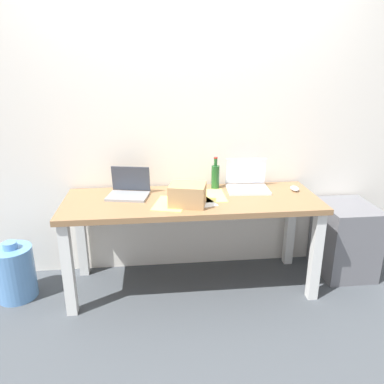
% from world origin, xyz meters
% --- Properties ---
extents(ground_plane, '(8.00, 8.00, 0.00)m').
position_xyz_m(ground_plane, '(0.00, 0.00, 0.00)').
color(ground_plane, '#42474C').
extents(back_wall, '(5.20, 0.08, 2.60)m').
position_xyz_m(back_wall, '(0.00, 0.38, 1.30)').
color(back_wall, silver).
rests_on(back_wall, ground).
extents(desk, '(1.85, 0.64, 0.72)m').
position_xyz_m(desk, '(0.00, 0.00, 0.62)').
color(desk, olive).
rests_on(desk, ground).
extents(laptop_left, '(0.33, 0.28, 0.21)m').
position_xyz_m(laptop_left, '(-0.46, 0.11, 0.77)').
color(laptop_left, gray).
rests_on(laptop_left, desk).
extents(laptop_right, '(0.33, 0.27, 0.23)m').
position_xyz_m(laptop_right, '(0.45, 0.17, 0.77)').
color(laptop_right, silver).
rests_on(laptop_right, desk).
extents(beer_bottle, '(0.06, 0.06, 0.25)m').
position_xyz_m(beer_bottle, '(0.21, 0.22, 0.82)').
color(beer_bottle, '#1E5123').
rests_on(beer_bottle, desk).
extents(computer_mouse, '(0.06, 0.10, 0.03)m').
position_xyz_m(computer_mouse, '(0.81, 0.09, 0.74)').
color(computer_mouse, silver).
rests_on(computer_mouse, desk).
extents(cardboard_box, '(0.28, 0.24, 0.15)m').
position_xyz_m(cardboard_box, '(-0.05, -0.13, 0.80)').
color(cardboard_box, tan).
rests_on(cardboard_box, desk).
extents(paper_sheet_center, '(0.28, 0.34, 0.00)m').
position_xyz_m(paper_sheet_center, '(0.02, -0.05, 0.72)').
color(paper_sheet_center, white).
rests_on(paper_sheet_center, desk).
extents(paper_yellow_folder, '(0.28, 0.34, 0.00)m').
position_xyz_m(paper_yellow_folder, '(-0.16, -0.09, 0.72)').
color(paper_yellow_folder, '#F4E06B').
rests_on(paper_yellow_folder, desk).
extents(paper_sheet_near_back, '(0.21, 0.30, 0.00)m').
position_xyz_m(paper_sheet_near_back, '(0.14, 0.04, 0.72)').
color(paper_sheet_near_back, '#F4E06B').
rests_on(paper_sheet_near_back, desk).
extents(water_cooler_jug, '(0.29, 0.29, 0.45)m').
position_xyz_m(water_cooler_jug, '(-1.31, -0.01, 0.20)').
color(water_cooler_jug, '#598CC6').
rests_on(water_cooler_jug, ground).
extents(filing_cabinet, '(0.40, 0.48, 0.59)m').
position_xyz_m(filing_cabinet, '(1.27, 0.08, 0.29)').
color(filing_cabinet, slate).
rests_on(filing_cabinet, ground).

